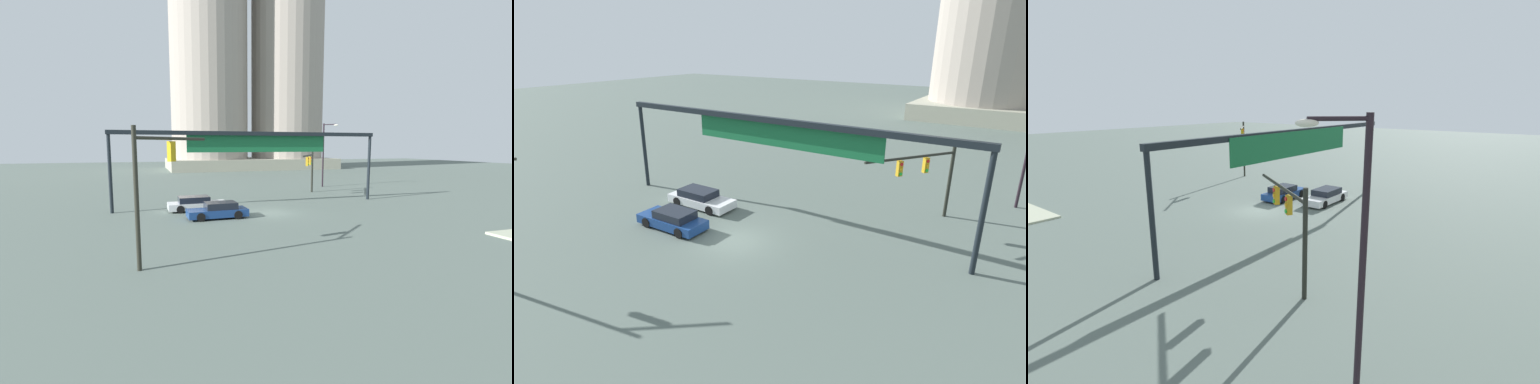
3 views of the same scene
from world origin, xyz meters
The scene contains 5 objects.
ground_plane centered at (0.00, 0.00, 0.00)m, with size 193.40×193.40×0.00m, color #536059.
traffic_signal_opposite_side centered at (8.19, 9.10, 3.44)m, with size 3.92×5.60×5.04m.
overhead_sign_gantry centered at (0.16, 3.89, 5.67)m, with size 24.58×0.43×6.66m.
sedan_car_approaching centered at (-5.41, 2.88, 0.58)m, with size 4.86×1.99×1.21m.
sedan_car_waiting_far centered at (-4.31, -0.77, 0.57)m, with size 4.52×1.98×1.21m.
Camera 2 is at (13.85, -16.80, 10.95)m, focal length 28.97 mm.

